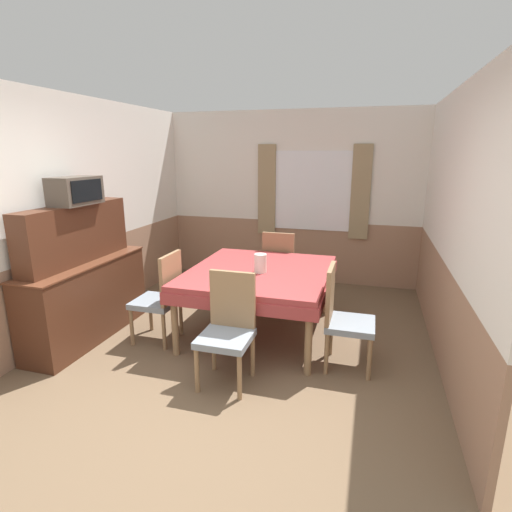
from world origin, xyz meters
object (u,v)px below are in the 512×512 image
object	(u,v)px
tv	(76,191)
chair_head_window	(280,265)
chair_left_near	(162,295)
vase	(260,263)
dining_table	(260,278)
chair_right_near	(343,315)
sideboard	(84,283)
chair_head_near	(228,326)

from	to	relation	value
tv	chair_head_window	bearing A→B (deg)	42.51
chair_left_near	vase	distance (m)	1.10
dining_table	chair_right_near	size ratio (longest dim) A/B	1.70
chair_right_near	vase	xyz separation A→B (m)	(-0.91, 0.40, 0.33)
sideboard	tv	world-z (taller)	tv
chair_head_window	chair_head_near	xyz separation A→B (m)	(0.00, -2.03, 0.00)
chair_left_near	tv	xyz separation A→B (m)	(-0.83, -0.13, 1.09)
chair_head_near	chair_right_near	size ratio (longest dim) A/B	1.00
dining_table	vase	world-z (taller)	vase
chair_left_near	vase	bearing A→B (deg)	-67.87
chair_left_near	dining_table	bearing A→B (deg)	-62.56
dining_table	tv	world-z (taller)	tv
sideboard	tv	size ratio (longest dim) A/B	2.97
tv	dining_table	bearing A→B (deg)	19.12
chair_head_window	sideboard	size ratio (longest dim) A/B	0.61
dining_table	sideboard	distance (m)	1.90
chair_left_near	sideboard	bearing A→B (deg)	99.42
dining_table	sideboard	bearing A→B (deg)	-160.60
chair_head_near	tv	size ratio (longest dim) A/B	1.82
chair_head_window	tv	bearing A→B (deg)	-137.49
sideboard	vase	bearing A→B (deg)	16.43
tv	chair_head_near	bearing A→B (deg)	-12.59
chair_head_near	tv	xyz separation A→B (m)	(-1.78, 0.40, 1.09)
chair_right_near	sideboard	distance (m)	2.74
dining_table	chair_head_near	distance (m)	1.02
dining_table	tv	xyz separation A→B (m)	(-1.78, -0.62, 0.96)
vase	dining_table	bearing A→B (deg)	110.31
dining_table	vase	bearing A→B (deg)	-69.69
vase	tv	bearing A→B (deg)	-163.88
chair_left_near	sideboard	world-z (taller)	sideboard
chair_left_near	vase	xyz separation A→B (m)	(0.98, 0.40, 0.33)
sideboard	vase	world-z (taller)	sideboard
tv	vase	size ratio (longest dim) A/B	2.70
chair_head_window	chair_right_near	bearing A→B (deg)	-57.89
chair_right_near	tv	bearing A→B (deg)	-87.35
chair_head_window	chair_right_near	world-z (taller)	same
chair_head_window	sideboard	world-z (taller)	sideboard
dining_table	vase	xyz separation A→B (m)	(0.03, -0.09, 0.20)
sideboard	tv	xyz separation A→B (m)	(0.01, 0.01, 0.99)
chair_head_near	sideboard	world-z (taller)	sideboard
chair_head_window	tv	distance (m)	2.65
chair_left_near	tv	distance (m)	1.38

